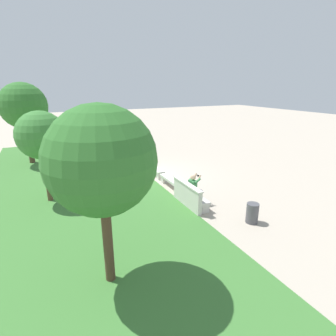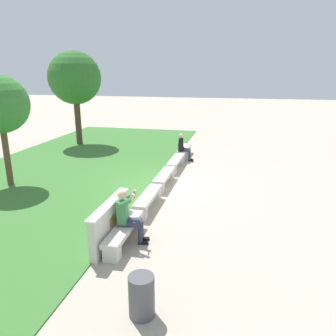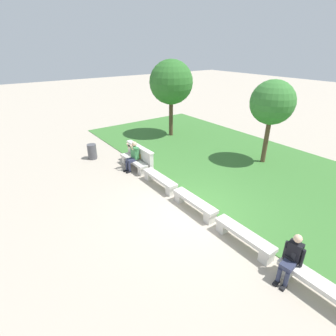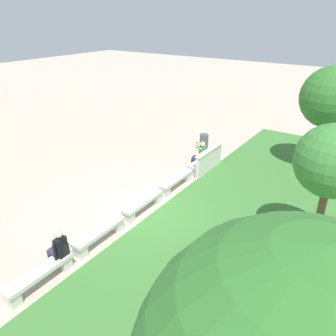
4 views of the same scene
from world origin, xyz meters
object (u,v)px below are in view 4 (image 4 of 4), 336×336
(bench_near, at_px, (176,181))
(person_distant, at_px, (58,248))
(bench_far, at_px, (99,234))
(backpack, at_px, (63,250))
(bench_end, at_px, (40,275))
(trash_bin, at_px, (204,141))
(bench_main, at_px, (202,163))
(person_photographer, at_px, (200,154))
(tree_left_background, at_px, (332,98))
(bench_mid, at_px, (143,204))
(tree_behind_wall, at_px, (332,162))

(bench_near, relative_size, person_distant, 1.51)
(bench_far, bearing_deg, backpack, 1.20)
(bench_end, height_order, trash_bin, trash_bin)
(backpack, bearing_deg, bench_main, -179.79)
(bench_end, height_order, backpack, backpack)
(bench_far, height_order, backpack, backpack)
(person_distant, relative_size, trash_bin, 1.68)
(bench_far, distance_m, bench_end, 2.11)
(person_photographer, xyz_separation_m, tree_left_background, (-3.01, 4.36, 2.48))
(bench_end, distance_m, person_distant, 0.79)
(bench_far, bearing_deg, person_photographer, -179.30)
(bench_mid, bearing_deg, bench_far, 0.00)
(bench_end, xyz_separation_m, person_photographer, (-8.36, -0.08, 0.44))
(bench_end, relative_size, tree_left_background, 0.42)
(bench_main, bearing_deg, bench_mid, 0.00)
(person_distant, height_order, trash_bin, person_distant)
(bench_mid, height_order, tree_behind_wall, tree_behind_wall)
(bench_main, relative_size, bench_mid, 1.00)
(bench_mid, distance_m, tree_behind_wall, 6.13)
(person_photographer, distance_m, person_distant, 7.66)
(person_distant, bearing_deg, bench_end, 5.38)
(bench_near, bearing_deg, backpack, 0.29)
(bench_mid, height_order, bench_end, same)
(bench_end, xyz_separation_m, tree_left_background, (-11.37, 4.28, 2.91))
(bench_far, height_order, person_distant, person_distant)
(bench_end, relative_size, person_photographer, 1.44)
(bench_far, height_order, tree_left_background, tree_left_background)
(bench_far, bearing_deg, bench_near, 180.00)
(bench_end, bearing_deg, bench_main, 180.00)
(person_photographer, bearing_deg, bench_far, 0.70)
(bench_end, bearing_deg, trash_bin, -174.00)
(tree_behind_wall, relative_size, tree_left_background, 0.86)
(bench_mid, bearing_deg, bench_end, 0.00)
(trash_bin, bearing_deg, backpack, 6.61)
(bench_far, xyz_separation_m, person_distant, (1.41, -0.07, 0.37))
(bench_mid, distance_m, person_distant, 3.55)
(bench_main, bearing_deg, person_photographer, -39.16)
(trash_bin, bearing_deg, bench_far, 7.46)
(backpack, xyz_separation_m, tree_left_background, (-10.61, 4.25, 2.59))
(bench_end, distance_m, tree_behind_wall, 8.08)
(person_distant, bearing_deg, backpack, 122.85)
(bench_end, bearing_deg, bench_mid, 180.00)
(tree_behind_wall, bearing_deg, bench_end, -45.26)
(bench_mid, relative_size, bench_end, 1.00)
(bench_main, bearing_deg, trash_bin, -153.28)
(bench_near, bearing_deg, tree_behind_wall, 80.15)
(person_photographer, bearing_deg, bench_end, 0.52)
(bench_far, bearing_deg, bench_main, 180.00)
(person_photographer, height_order, backpack, person_photographer)
(bench_main, height_order, tree_left_background, tree_left_background)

